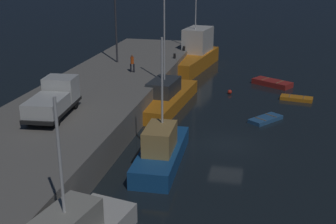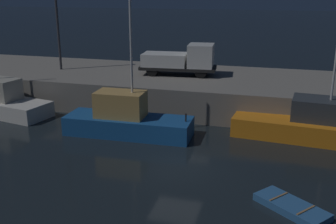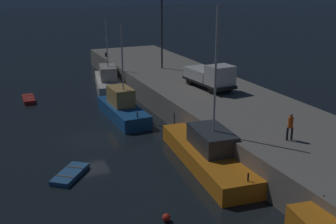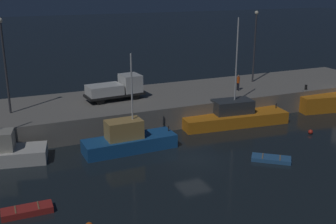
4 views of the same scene
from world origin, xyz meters
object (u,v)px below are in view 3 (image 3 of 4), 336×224
Objects in this scene: fishing_boat_blue at (122,108)px; fishing_boat_white at (108,80)px; mooring_buoy_near at (166,218)px; dinghy_red_small at (70,174)px; bollard_east at (106,55)px; fishing_boat_orange at (212,153)px; dinghy_orange_near at (29,99)px; utility_truck at (210,76)px; lamp_post_west at (162,24)px; dockworker at (290,125)px.

fishing_boat_white is at bearing 170.96° from fishing_boat_blue.
dinghy_red_small is at bearing -153.25° from mooring_buoy_near.
mooring_buoy_near is at bearing 26.75° from dinghy_red_small.
bollard_east is at bearing 160.16° from dinghy_red_small.
fishing_boat_orange is 21.61× the size of bollard_east.
fishing_boat_white is at bearing -177.91° from fishing_boat_orange.
dinghy_orange_near is (1.97, -9.09, -0.72)m from fishing_boat_white.
utility_truck is (10.58, 15.53, 3.27)m from dinghy_orange_near.
dinghy_orange_near is at bearing -90.66° from lamp_post_west.
fishing_boat_white is 1.07× the size of lamp_post_west.
utility_truck is (-15.66, 11.21, 3.26)m from mooring_buoy_near.
utility_truck is 11.82× the size of bollard_east.
dockworker is at bearing 4.85° from bollard_east.
lamp_post_west is at bearing 22.08° from bollard_east.
dinghy_orange_near is 0.96× the size of dinghy_red_small.
dinghy_orange_near is 19.01m from dinghy_red_small.
fishing_boat_orange reaches higher than dinghy_orange_near.
fishing_boat_white reaches higher than dockworker.
lamp_post_west reaches higher than dockworker.
fishing_boat_orange is at bearing -13.56° from lamp_post_west.
dinghy_red_small is 6.24× the size of bollard_east.
dinghy_red_small is at bearing -21.88° from fishing_boat_white.
fishing_boat_orange is 1.30× the size of lamp_post_west.
dinghy_orange_near is 0.51× the size of utility_truck.
mooring_buoy_near is at bearing -77.08° from dockworker.
dinghy_orange_near is (-21.02, -9.93, -0.65)m from fishing_boat_orange.
mooring_buoy_near is (26.23, 4.32, 0.01)m from dinghy_orange_near.
utility_truck is at bearing 79.42° from fishing_boat_blue.
utility_truck is (12.54, 6.43, 2.55)m from fishing_boat_white.
lamp_post_west is (-18.83, 14.28, 7.12)m from dinghy_red_small.
fishing_boat_orange reaches higher than fishing_boat_blue.
fishing_boat_blue is 19.06m from bollard_east.
fishing_boat_white is 0.83× the size of fishing_boat_orange.
dinghy_red_small is 0.37× the size of lamp_post_west.
mooring_buoy_near is (7.23, 3.64, 0.06)m from dinghy_red_small.
mooring_buoy_near is 0.07× the size of utility_truck.
fishing_boat_orange reaches higher than utility_truck.
lamp_post_west is 1.41× the size of utility_truck.
dinghy_red_small is at bearing -102.26° from fishing_boat_orange.
dinghy_orange_near is 27.92m from dockworker.
fishing_boat_blue is 8.70m from utility_truck.
fishing_boat_white is 8.03m from bollard_east.
utility_truck reaches higher than dinghy_orange_near.
fishing_boat_blue is 16.51m from dockworker.
fishing_boat_blue is at bearing -11.08° from bollard_east.
bollard_east reaches higher than dinghy_red_small.
lamp_post_west is 11.56m from bollard_east.
dinghy_red_small is 30.50m from bollard_east.
dinghy_red_small is (19.00, 0.67, -0.05)m from dinghy_orange_near.
utility_truck is (10.40, 0.57, -3.80)m from lamp_post_west.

